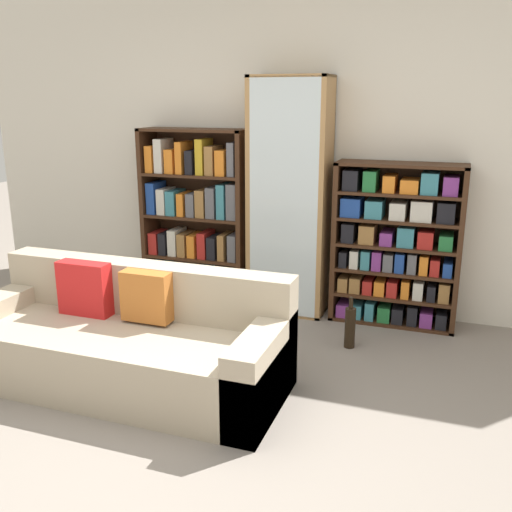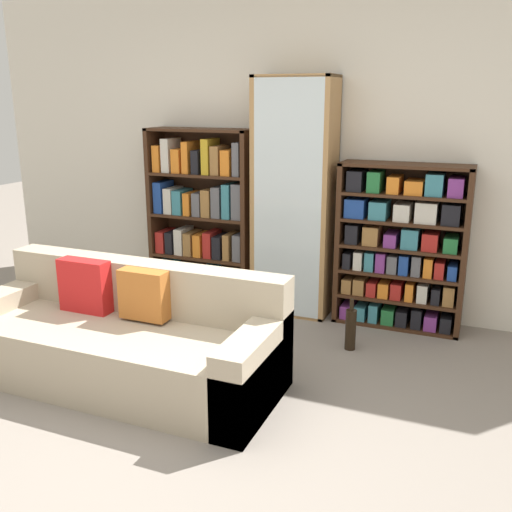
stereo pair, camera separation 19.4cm
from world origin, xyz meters
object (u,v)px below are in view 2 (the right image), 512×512
couch (124,341)px  bookshelf_right (401,248)px  bookshelf_left (203,219)px  wine_bottle (351,329)px  display_cabinet (295,198)px

couch → bookshelf_right: 2.25m
couch → bookshelf_left: (-0.27, 1.64, 0.47)m
couch → bookshelf_right: (1.49, 1.64, 0.38)m
bookshelf_left → wine_bottle: bearing=-22.2°
bookshelf_left → bookshelf_right: bookshelf_left is taller
couch → display_cabinet: (0.61, 1.62, 0.71)m
display_cabinet → bookshelf_right: (0.89, 0.02, -0.34)m
couch → bookshelf_left: bookshelf_left is taller
bookshelf_left → bookshelf_right: bearing=-0.0°
couch → bookshelf_left: size_ratio=1.35×
display_cabinet → bookshelf_right: bearing=1.0°
bookshelf_left → wine_bottle: bookshelf_left is taller
bookshelf_left → wine_bottle: 1.75m
wine_bottle → bookshelf_left: bearing=157.8°
bookshelf_right → wine_bottle: bearing=-110.6°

